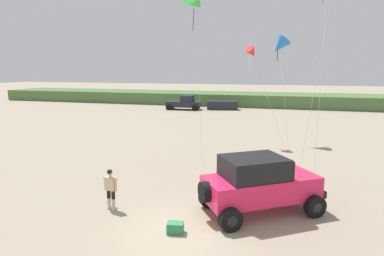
{
  "coord_description": "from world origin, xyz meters",
  "views": [
    {
      "loc": [
        3.25,
        -10.06,
        5.53
      ],
      "look_at": [
        -0.32,
        2.36,
        3.16
      ],
      "focal_mm": 30.02,
      "sensor_mm": 36.0,
      "label": 1
    }
  ],
  "objects_px": {
    "jeep": "(259,183)",
    "distant_sedan": "(222,105)",
    "kite_orange_streamer": "(280,46)",
    "person_watching": "(111,187)",
    "cooler_box": "(175,228)",
    "kite_white_parafoil": "(252,52)",
    "kite_green_box": "(196,2)",
    "distant_pickup": "(184,103)"
  },
  "relations": [
    {
      "from": "jeep",
      "to": "distant_sedan",
      "type": "xyz_separation_m",
      "value": [
        -7.5,
        31.98,
        -0.6
      ]
    },
    {
      "from": "jeep",
      "to": "kite_orange_streamer",
      "type": "xyz_separation_m",
      "value": [
        0.25,
        13.61,
        6.09
      ]
    },
    {
      "from": "person_watching",
      "to": "cooler_box",
      "type": "distance_m",
      "value": 3.35
    },
    {
      "from": "jeep",
      "to": "cooler_box",
      "type": "distance_m",
      "value": 3.72
    },
    {
      "from": "cooler_box",
      "to": "kite_white_parafoil",
      "type": "xyz_separation_m",
      "value": [
        0.93,
        14.61,
        6.56
      ]
    },
    {
      "from": "distant_sedan",
      "to": "kite_green_box",
      "type": "height_order",
      "value": "kite_green_box"
    },
    {
      "from": "distant_pickup",
      "to": "distant_sedan",
      "type": "xyz_separation_m",
      "value": [
        5.07,
        1.57,
        -0.34
      ]
    },
    {
      "from": "cooler_box",
      "to": "jeep",
      "type": "bearing_deg",
      "value": 32.9
    },
    {
      "from": "cooler_box",
      "to": "distant_pickup",
      "type": "relative_size",
      "value": 0.12
    },
    {
      "from": "kite_green_box",
      "to": "cooler_box",
      "type": "bearing_deg",
      "value": -78.83
    },
    {
      "from": "person_watching",
      "to": "cooler_box",
      "type": "bearing_deg",
      "value": -19.61
    },
    {
      "from": "kite_white_parafoil",
      "to": "cooler_box",
      "type": "bearing_deg",
      "value": -93.65
    },
    {
      "from": "cooler_box",
      "to": "distant_pickup",
      "type": "bearing_deg",
      "value": 96.4
    },
    {
      "from": "distant_pickup",
      "to": "kite_green_box",
      "type": "distance_m",
      "value": 26.37
    },
    {
      "from": "cooler_box",
      "to": "kite_green_box",
      "type": "height_order",
      "value": "kite_green_box"
    },
    {
      "from": "cooler_box",
      "to": "kite_white_parafoil",
      "type": "relative_size",
      "value": 0.08
    },
    {
      "from": "person_watching",
      "to": "kite_green_box",
      "type": "relative_size",
      "value": 0.16
    },
    {
      "from": "distant_pickup",
      "to": "kite_white_parafoil",
      "type": "bearing_deg",
      "value": -59.16
    },
    {
      "from": "distant_sedan",
      "to": "kite_white_parafoil",
      "type": "relative_size",
      "value": 0.57
    },
    {
      "from": "jeep",
      "to": "kite_orange_streamer",
      "type": "distance_m",
      "value": 14.92
    },
    {
      "from": "jeep",
      "to": "cooler_box",
      "type": "bearing_deg",
      "value": -136.64
    },
    {
      "from": "jeep",
      "to": "kite_white_parafoil",
      "type": "relative_size",
      "value": 0.67
    },
    {
      "from": "distant_pickup",
      "to": "kite_green_box",
      "type": "bearing_deg",
      "value": -70.99
    },
    {
      "from": "distant_sedan",
      "to": "kite_orange_streamer",
      "type": "distance_m",
      "value": 21.03
    },
    {
      "from": "distant_pickup",
      "to": "kite_orange_streamer",
      "type": "xyz_separation_m",
      "value": [
        12.82,
        -16.79,
        6.36
      ]
    },
    {
      "from": "distant_pickup",
      "to": "distant_sedan",
      "type": "relative_size",
      "value": 1.12
    },
    {
      "from": "cooler_box",
      "to": "person_watching",
      "type": "bearing_deg",
      "value": 149.93
    },
    {
      "from": "kite_white_parafoil",
      "to": "person_watching",
      "type": "bearing_deg",
      "value": -106.54
    },
    {
      "from": "distant_sedan",
      "to": "kite_white_parafoil",
      "type": "distance_m",
      "value": 21.56
    },
    {
      "from": "cooler_box",
      "to": "distant_pickup",
      "type": "xyz_separation_m",
      "value": [
        -9.96,
        32.86,
        0.75
      ]
    },
    {
      "from": "cooler_box",
      "to": "kite_orange_streamer",
      "type": "xyz_separation_m",
      "value": [
        2.86,
        16.07,
        7.1
      ]
    },
    {
      "from": "cooler_box",
      "to": "kite_green_box",
      "type": "xyz_separation_m",
      "value": [
        -1.82,
        9.24,
        9.17
      ]
    },
    {
      "from": "cooler_box",
      "to": "kite_white_parafoil",
      "type": "bearing_deg",
      "value": 75.89
    },
    {
      "from": "distant_sedan",
      "to": "kite_green_box",
      "type": "distance_m",
      "value": 26.86
    },
    {
      "from": "distant_sedan",
      "to": "kite_white_parafoil",
      "type": "xyz_separation_m",
      "value": [
        5.82,
        -19.82,
        6.15
      ]
    },
    {
      "from": "kite_green_box",
      "to": "jeep",
      "type": "bearing_deg",
      "value": -56.85
    },
    {
      "from": "person_watching",
      "to": "distant_sedan",
      "type": "xyz_separation_m",
      "value": [
        -1.81,
        33.34,
        -0.34
      ]
    },
    {
      "from": "cooler_box",
      "to": "distant_sedan",
      "type": "xyz_separation_m",
      "value": [
        -4.89,
        34.44,
        0.41
      ]
    },
    {
      "from": "jeep",
      "to": "kite_orange_streamer",
      "type": "height_order",
      "value": "kite_orange_streamer"
    },
    {
      "from": "distant_pickup",
      "to": "kite_white_parafoil",
      "type": "xyz_separation_m",
      "value": [
        10.9,
        -18.25,
        5.81
      ]
    },
    {
      "from": "distant_pickup",
      "to": "kite_green_box",
      "type": "relative_size",
      "value": 0.46
    },
    {
      "from": "person_watching",
      "to": "distant_pickup",
      "type": "relative_size",
      "value": 0.35
    }
  ]
}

